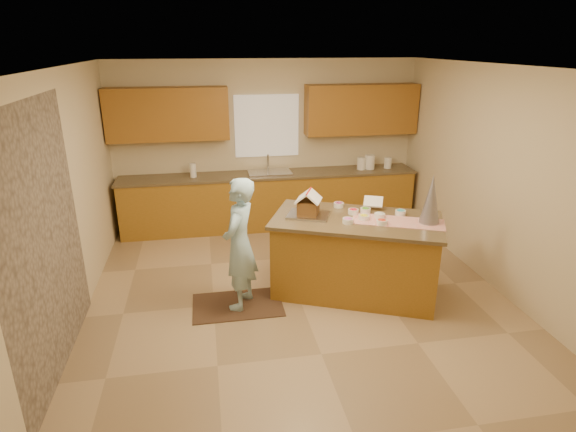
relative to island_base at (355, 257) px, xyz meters
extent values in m
plane|color=tan|center=(-0.71, -0.05, -0.46)|extent=(5.50, 5.50, 0.00)
plane|color=silver|center=(-0.71, -0.05, 2.24)|extent=(5.50, 5.50, 0.00)
plane|color=beige|center=(-0.71, 2.70, 0.89)|extent=(5.50, 5.50, 0.00)
plane|color=beige|center=(-0.71, -2.80, 0.89)|extent=(5.50, 5.50, 0.00)
plane|color=beige|center=(-3.21, -0.05, 0.89)|extent=(5.50, 5.50, 0.00)
plane|color=beige|center=(1.79, -0.05, 0.89)|extent=(5.50, 5.50, 0.00)
plane|color=gray|center=(-3.19, -0.85, 0.79)|extent=(0.00, 2.50, 2.50)
cube|color=white|center=(-0.71, 2.67, 1.19)|extent=(1.05, 0.03, 1.00)
cube|color=#9A621F|center=(-0.71, 2.40, -0.02)|extent=(4.80, 0.60, 0.88)
cube|color=brown|center=(-0.71, 2.40, 0.44)|extent=(4.85, 0.63, 0.04)
cube|color=#9E6821|center=(-2.26, 2.52, 1.44)|extent=(1.85, 0.35, 0.80)
cube|color=#9E6821|center=(0.84, 2.52, 1.44)|extent=(1.85, 0.35, 0.80)
cube|color=silver|center=(-0.71, 2.40, 0.43)|extent=(0.70, 0.45, 0.12)
cylinder|color=silver|center=(-0.71, 2.58, 0.60)|extent=(0.03, 0.03, 0.28)
cube|color=#9A621F|center=(0.00, 0.00, 0.00)|extent=(2.12, 1.63, 0.93)
cube|color=brown|center=(0.00, 0.00, 0.49)|extent=(2.23, 1.74, 0.04)
cube|color=#A81B0C|center=(0.44, -0.19, 0.51)|extent=(1.12, 0.77, 0.01)
cube|color=silver|center=(-0.55, 0.18, 0.52)|extent=(0.59, 0.52, 0.03)
cube|color=white|center=(0.31, 0.30, 0.60)|extent=(0.28, 0.26, 0.10)
cone|color=#AFADB9|center=(0.78, -0.28, 0.80)|extent=(0.31, 0.31, 0.58)
cube|color=black|center=(-1.46, -0.09, -0.46)|extent=(1.05, 0.69, 0.01)
imported|color=#9FCCE2|center=(-1.41, -0.09, 0.32)|extent=(0.58, 0.67, 1.55)
cylinder|color=white|center=(0.86, 2.40, 0.56)|extent=(0.15, 0.15, 0.20)
cylinder|color=white|center=(1.00, 2.40, 0.57)|extent=(0.16, 0.16, 0.24)
cylinder|color=white|center=(1.32, 2.40, 0.55)|extent=(0.13, 0.13, 0.18)
cylinder|color=white|center=(-1.93, 2.40, 0.57)|extent=(0.10, 0.10, 0.22)
cube|color=#593517|center=(-0.55, 0.18, 0.62)|extent=(0.31, 0.32, 0.17)
cube|color=white|center=(-0.61, 0.21, 0.76)|extent=(0.26, 0.33, 0.13)
cube|color=white|center=(-0.49, 0.16, 0.76)|extent=(0.26, 0.33, 0.13)
cylinder|color=red|center=(-0.55, 0.18, 0.82)|extent=(0.14, 0.28, 0.02)
cylinder|color=#9D3471|center=(-0.10, 0.44, 0.54)|extent=(0.13, 0.13, 0.06)
cylinder|color=#FFF328|center=(0.06, -0.05, 0.54)|extent=(0.13, 0.13, 0.06)
cylinder|color=red|center=(0.22, -0.24, 0.54)|extent=(0.13, 0.13, 0.06)
cylinder|color=white|center=(0.27, -0.03, 0.54)|extent=(0.13, 0.13, 0.06)
cylinder|color=#EB6FCF|center=(-0.15, -0.12, 0.54)|extent=(0.13, 0.13, 0.06)
cylinder|color=#54AB27|center=(0.17, 0.18, 0.54)|extent=(0.13, 0.13, 0.06)
cylinder|color=red|center=(0.01, 0.17, 0.54)|extent=(0.13, 0.13, 0.06)
cylinder|color=#37B3D0|center=(0.56, 0.03, 0.54)|extent=(0.13, 0.13, 0.06)
camera|label=1|loc=(-1.74, -5.03, 2.48)|focal=29.53mm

